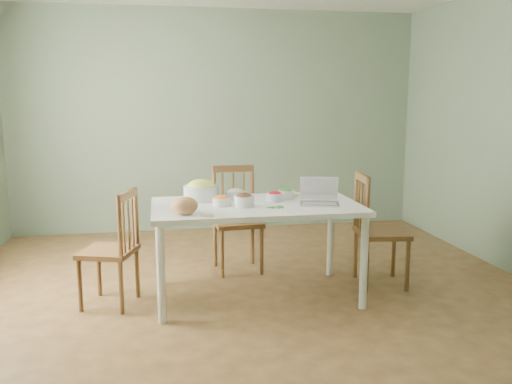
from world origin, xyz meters
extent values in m
cube|color=#50331B|center=(0.00, 0.00, 0.00)|extent=(5.00, 5.00, 0.00)
cube|color=slate|center=(0.00, 2.50, 1.35)|extent=(5.00, 0.00, 2.70)
cube|color=slate|center=(0.00, -2.50, 1.35)|extent=(5.00, 0.00, 2.70)
ellipsoid|color=tan|center=(-0.56, -0.22, 0.85)|extent=(0.21, 0.21, 0.13)
cube|color=#F9F1C1|center=(-0.41, -0.35, 0.80)|extent=(0.10, 0.05, 0.03)
cylinder|color=beige|center=(0.39, 0.42, 0.79)|extent=(0.22, 0.22, 0.02)
camera|label=1|loc=(-0.74, -4.14, 1.64)|focal=37.58mm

